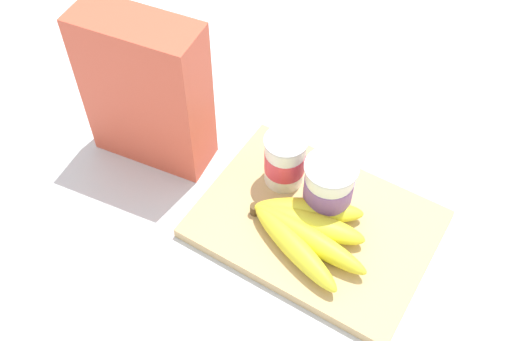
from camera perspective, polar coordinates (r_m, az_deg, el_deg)
The scene contains 6 objects.
ground_plane at distance 0.92m, azimuth 5.60°, elevation -5.36°, with size 2.40×2.40×0.00m, color silver.
cutting_board at distance 0.91m, azimuth 5.64°, elevation -5.05°, with size 0.34×0.25×0.02m, color tan.
cereal_box at distance 0.93m, azimuth -10.17°, elevation 7.52°, with size 0.19×0.08×0.26m, color #D85138.
yogurt_cup_front at distance 0.91m, azimuth 2.74°, elevation 0.99°, with size 0.07×0.07×0.09m.
yogurt_cup_back at distance 0.88m, azimuth 6.90°, elevation -1.61°, with size 0.08×0.08×0.10m.
banana_bunch at distance 0.87m, azimuth 4.59°, elevation -5.53°, with size 0.20×0.17×0.04m.
Camera 1 is at (0.19, -0.47, 0.76)m, focal length 42.32 mm.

